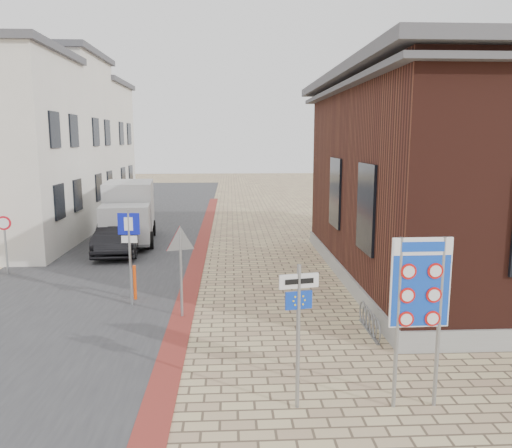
{
  "coord_description": "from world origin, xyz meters",
  "views": [
    {
      "loc": [
        -0.69,
        -9.17,
        4.63
      ],
      "look_at": [
        0.04,
        5.12,
        2.2
      ],
      "focal_mm": 35.0,
      "sensor_mm": 36.0,
      "label": 1
    }
  ],
  "objects_px": {
    "bollard": "(135,283)",
    "essen_sign": "(298,314)",
    "box_truck": "(129,212)",
    "parking_sign": "(129,240)",
    "border_sign": "(420,286)",
    "sedan": "(120,234)"
  },
  "relations": [
    {
      "from": "bollard",
      "to": "essen_sign",
      "type": "bearing_deg",
      "value": -57.29
    },
    {
      "from": "box_truck",
      "to": "parking_sign",
      "type": "xyz_separation_m",
      "value": [
        1.81,
        -8.94,
        0.48
      ]
    },
    {
      "from": "bollard",
      "to": "parking_sign",
      "type": "bearing_deg",
      "value": -90.0
    },
    {
      "from": "border_sign",
      "to": "box_truck",
      "type": "bearing_deg",
      "value": 116.98
    },
    {
      "from": "sedan",
      "to": "essen_sign",
      "type": "height_order",
      "value": "essen_sign"
    },
    {
      "from": "sedan",
      "to": "parking_sign",
      "type": "distance_m",
      "value": 7.21
    },
    {
      "from": "essen_sign",
      "to": "parking_sign",
      "type": "relative_size",
      "value": 0.94
    },
    {
      "from": "box_truck",
      "to": "parking_sign",
      "type": "relative_size",
      "value": 1.97
    },
    {
      "from": "sedan",
      "to": "box_truck",
      "type": "height_order",
      "value": "box_truck"
    },
    {
      "from": "sedan",
      "to": "border_sign",
      "type": "relative_size",
      "value": 1.53
    },
    {
      "from": "box_truck",
      "to": "bollard",
      "type": "bearing_deg",
      "value": -84.62
    },
    {
      "from": "box_truck",
      "to": "bollard",
      "type": "xyz_separation_m",
      "value": [
        1.81,
        -8.44,
        -0.88
      ]
    },
    {
      "from": "border_sign",
      "to": "essen_sign",
      "type": "distance_m",
      "value": 2.11
    },
    {
      "from": "bollard",
      "to": "sedan",
      "type": "bearing_deg",
      "value": 105.47
    },
    {
      "from": "box_truck",
      "to": "bollard",
      "type": "height_order",
      "value": "box_truck"
    },
    {
      "from": "sedan",
      "to": "essen_sign",
      "type": "bearing_deg",
      "value": -69.11
    },
    {
      "from": "box_truck",
      "to": "essen_sign",
      "type": "xyz_separation_m",
      "value": [
        5.75,
        -14.58,
        0.31
      ]
    },
    {
      "from": "border_sign",
      "to": "parking_sign",
      "type": "distance_m",
      "value": 8.28
    },
    {
      "from": "border_sign",
      "to": "parking_sign",
      "type": "bearing_deg",
      "value": 135.36
    },
    {
      "from": "box_truck",
      "to": "essen_sign",
      "type": "relative_size",
      "value": 2.09
    },
    {
      "from": "bollard",
      "to": "border_sign",
      "type": "bearing_deg",
      "value": -45.95
    },
    {
      "from": "essen_sign",
      "to": "bollard",
      "type": "bearing_deg",
      "value": 111.36
    }
  ]
}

